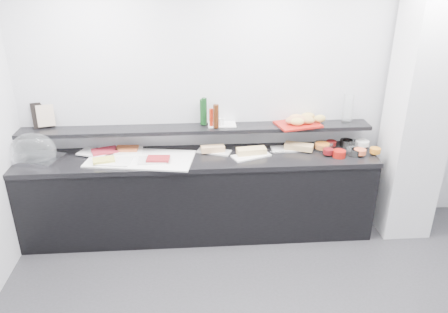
{
  "coord_description": "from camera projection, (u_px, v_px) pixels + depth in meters",
  "views": [
    {
      "loc": [
        -0.72,
        -2.34,
        2.7
      ],
      "look_at": [
        -0.45,
        1.45,
        1.0
      ],
      "focal_mm": 35.0,
      "sensor_mm": 36.0,
      "label": 1
    }
  ],
  "objects": [
    {
      "name": "back_wall",
      "position": [
        263.0,
        103.0,
        4.55
      ],
      "size": [
        5.0,
        0.02,
        2.7
      ],
      "primitive_type": "cube",
      "color": "silver",
      "rests_on": "ground"
    },
    {
      "name": "column",
      "position": [
        418.0,
        110.0,
        4.33
      ],
      "size": [
        0.5,
        0.5,
        2.7
      ],
      "primitive_type": "cube",
      "color": "silver",
      "rests_on": "ground"
    },
    {
      "name": "buffet_cabinet",
      "position": [
        199.0,
        197.0,
        4.61
      ],
      "size": [
        3.6,
        0.6,
        0.85
      ],
      "primitive_type": "cube",
      "color": "black",
      "rests_on": "ground"
    },
    {
      "name": "counter_top",
      "position": [
        198.0,
        158.0,
        4.42
      ],
      "size": [
        3.62,
        0.62,
        0.05
      ],
      "primitive_type": "cube",
      "color": "black",
      "rests_on": "buffet_cabinet"
    },
    {
      "name": "wall_shelf",
      "position": [
        197.0,
        129.0,
        4.48
      ],
      "size": [
        3.6,
        0.25,
        0.04
      ],
      "primitive_type": "cube",
      "color": "black",
      "rests_on": "back_wall"
    },
    {
      "name": "cloche_base",
      "position": [
        37.0,
        159.0,
        4.31
      ],
      "size": [
        0.55,
        0.45,
        0.04
      ],
      "primitive_type": "cube",
      "rotation": [
        0.0,
        0.0,
        -0.31
      ],
      "color": "silver",
      "rests_on": "counter_top"
    },
    {
      "name": "cloche_dome",
      "position": [
        33.0,
        150.0,
        4.24
      ],
      "size": [
        0.44,
        0.3,
        0.34
      ],
      "primitive_type": "ellipsoid",
      "rotation": [
        0.0,
        0.0,
        0.02
      ],
      "color": "white",
      "rests_on": "cloche_base"
    },
    {
      "name": "linen_runner",
      "position": [
        141.0,
        159.0,
        4.33
      ],
      "size": [
        1.1,
        0.66,
        0.01
      ],
      "primitive_type": "cube",
      "rotation": [
        0.0,
        0.0,
        -0.17
      ],
      "color": "white",
      "rests_on": "counter_top"
    },
    {
      "name": "platter_meat_a",
      "position": [
        94.0,
        152.0,
        4.44
      ],
      "size": [
        0.35,
        0.29,
        0.01
      ],
      "primitive_type": "cube",
      "rotation": [
        0.0,
        0.0,
        -0.36
      ],
      "color": "white",
      "rests_on": "linen_runner"
    },
    {
      "name": "food_meat_a",
      "position": [
        105.0,
        151.0,
        4.44
      ],
      "size": [
        0.29,
        0.23,
        0.02
      ],
      "primitive_type": "cube",
      "rotation": [
        0.0,
        0.0,
        0.34
      ],
      "color": "maroon",
      "rests_on": "platter_meat_a"
    },
    {
      "name": "platter_salmon",
      "position": [
        129.0,
        151.0,
        4.49
      ],
      "size": [
        0.3,
        0.21,
        0.01
      ],
      "primitive_type": "cube",
      "rotation": [
        0.0,
        0.0,
        0.08
      ],
      "color": "white",
      "rests_on": "linen_runner"
    },
    {
      "name": "food_salmon",
      "position": [
        127.0,
        148.0,
        4.49
      ],
      "size": [
        0.23,
        0.15,
        0.02
      ],
      "primitive_type": "cube",
      "rotation": [
        0.0,
        0.0,
        -0.05
      ],
      "color": "#C65728",
      "rests_on": "platter_salmon"
    },
    {
      "name": "platter_cheese",
      "position": [
        115.0,
        162.0,
        4.24
      ],
      "size": [
        0.34,
        0.25,
        0.01
      ],
      "primitive_type": "cube",
      "rotation": [
        0.0,
        0.0,
        -0.16
      ],
      "color": "white",
      "rests_on": "linen_runner"
    },
    {
      "name": "food_cheese",
      "position": [
        104.0,
        160.0,
        4.23
      ],
      "size": [
        0.23,
        0.18,
        0.02
      ],
      "primitive_type": "cube",
      "rotation": [
        0.0,
        0.0,
        0.25
      ],
      "color": "#D3CA52",
      "rests_on": "platter_cheese"
    },
    {
      "name": "platter_meat_b",
      "position": [
        153.0,
        160.0,
        4.27
      ],
      "size": [
        0.28,
        0.19,
        0.01
      ],
      "primitive_type": "cube",
      "rotation": [
        0.0,
        0.0,
        0.03
      ],
      "color": "silver",
      "rests_on": "linen_runner"
    },
    {
      "name": "food_meat_b",
      "position": [
        158.0,
        159.0,
        4.26
      ],
      "size": [
        0.23,
        0.16,
        0.02
      ],
      "primitive_type": "cube",
      "rotation": [
        0.0,
        0.0,
        -0.08
      ],
      "color": "maroon",
      "rests_on": "platter_meat_b"
    },
    {
      "name": "sandwich_plate_left",
      "position": [
        214.0,
        151.0,
        4.5
      ],
      "size": [
        0.37,
        0.26,
        0.01
      ],
      "primitive_type": "cube",
      "rotation": [
        0.0,
        0.0,
        -0.38
      ],
      "color": "silver",
      "rests_on": "counter_top"
    },
    {
      "name": "sandwich_food_left",
      "position": [
        213.0,
        149.0,
        4.47
      ],
      "size": [
        0.25,
        0.12,
        0.06
      ],
      "primitive_type": "cube",
      "rotation": [
        0.0,
        0.0,
        0.12
      ],
      "color": "tan",
      "rests_on": "sandwich_plate_left"
    },
    {
      "name": "tongs_left",
      "position": [
        211.0,
        152.0,
        4.46
      ],
      "size": [
        0.16,
        0.03,
        0.01
      ],
      "primitive_type": "cylinder",
      "rotation": [
        0.0,
        1.57,
        -0.11
      ],
      "color": "silver",
      "rests_on": "sandwich_plate_left"
    },
    {
      "name": "sandwich_plate_mid",
      "position": [
        251.0,
        156.0,
        4.4
      ],
      "size": [
        0.42,
        0.29,
        0.01
      ],
      "primitive_type": "cube",
      "rotation": [
        0.0,
        0.0,
        0.37
      ],
      "color": "white",
      "rests_on": "counter_top"
    },
    {
      "name": "sandwich_food_mid",
      "position": [
        251.0,
        151.0,
        4.42
      ],
      "size": [
        0.31,
        0.15,
        0.06
      ],
      "primitive_type": "cube",
      "rotation": [
        0.0,
        0.0,
        0.12
      ],
      "color": "#DCB973",
      "rests_on": "sandwich_plate_mid"
    },
    {
      "name": "tongs_mid",
      "position": [
        258.0,
        155.0,
        4.39
      ],
      "size": [
        0.16,
        0.03,
        0.01
      ],
      "primitive_type": "cylinder",
      "rotation": [
        0.0,
        1.57,
        0.12
      ],
      "color": "silver",
      "rests_on": "sandwich_plate_mid"
    },
    {
      "name": "sandwich_plate_right",
      "position": [
        289.0,
        149.0,
        4.57
      ],
      "size": [
        0.38,
        0.17,
        0.01
      ],
      "primitive_type": "cube",
      "rotation": [
        0.0,
        0.0,
        0.02
      ],
      "color": "silver",
      "rests_on": "counter_top"
    },
    {
      "name": "sandwich_food_right",
      "position": [
        299.0,
        147.0,
        4.52
      ],
      "size": [
        0.31,
        0.22,
        0.06
      ],
      "primitive_type": "cube",
      "rotation": [
        0.0,
        0.0,
        -0.4
      ],
      "color": "tan",
      "rests_on": "sandwich_plate_right"
    },
    {
      "name": "tongs_right",
      "position": [
        278.0,
        152.0,
        4.46
      ],
      "size": [
        0.16,
        0.01,
        0.01
      ],
      "primitive_type": "cylinder",
      "rotation": [
        0.0,
        1.57,
        -0.04
      ],
      "color": "#A9ACB0",
      "rests_on": "sandwich_plate_right"
    },
    {
      "name": "bowl_glass_fruit",
      "position": [
        323.0,
        146.0,
        4.56
      ],
      "size": [
        0.25,
        0.25,
        0.07
      ],
      "primitive_type": "cylinder",
      "rotation": [
        0.0,
        0.0,
        0.35
      ],
      "color": "white",
      "rests_on": "counter_top"
    },
    {
      "name": "fill_glass_fruit",
      "position": [
        322.0,
        146.0,
        4.54
      ],
      "size": [
        0.15,
        0.15,
        0.05
      ],
      "primitive_type": "cylinder",
      "rotation": [
        0.0,
        0.0,
        0.01
      ],
      "color": "#CB641B",
      "rests_on": "bowl_glass_fruit"
    },
    {
      "name": "bowl_black_jam",
      "position": [
        346.0,
        143.0,
        4.64
      ],
      "size": [
        0.15,
        0.15,
        0.07
      ],
      "primitive_type": "cylinder",
      "rotation": [
        0.0,
        0.0,
        -0.18
      ],
      "color": "black",
      "rests_on": "counter_top"
    },
    {
      "name": "fill_black_jam",
      "position": [
        331.0,
        143.0,
        4.61
      ],
      "size": [
        0.13,
        0.13,
        0.05
      ],
      "primitive_type": "cylinder",
      "rotation": [
        0.0,
        0.0,
        0.31
      ],
      "color": "#5C0D0D",
      "rests_on": "bowl_black_jam"
    },
    {
      "name": "bowl_glass_cream",
      "position": [
        350.0,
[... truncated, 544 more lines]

